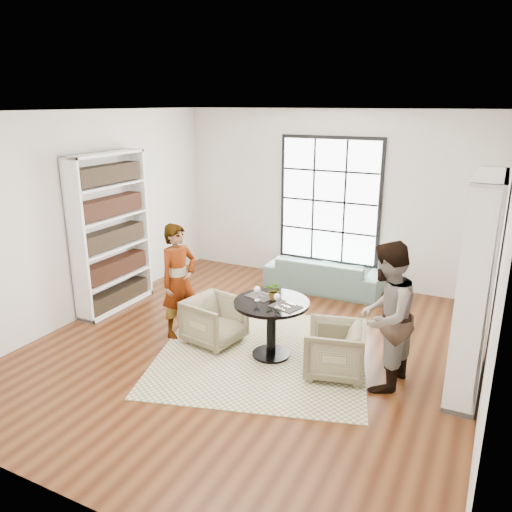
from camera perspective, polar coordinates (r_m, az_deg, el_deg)
The scene contains 16 objects.
ground at distance 6.68m, azimuth -0.39°, elevation -10.45°, with size 6.00×6.00×0.00m, color #5F3316.
room_shell at distance 6.66m, azimuth 1.70°, elevation 1.14°, with size 6.00×6.01×6.00m.
rug at distance 6.53m, azimuth 0.67°, elevation -11.07°, with size 2.59×2.59×0.01m, color beige.
pedestal_table at distance 6.25m, azimuth 1.77°, elevation -6.94°, with size 0.94×0.94×0.75m.
sofa at distance 8.61m, azimuth 7.74°, elevation -2.05°, with size 1.95×0.76×0.57m, color slate.
armchair_left at distance 6.71m, azimuth -4.75°, elevation -7.39°, with size 0.67×0.69×0.63m, color #C6C28D.
armchair_right at distance 6.03m, azimuth 8.97°, elevation -10.55°, with size 0.67×0.69×0.62m, color tan.
person_left at distance 6.81m, azimuth -8.82°, elevation -2.82°, with size 0.58×0.38×1.58m, color gray.
person_right at distance 5.68m, azimuth 14.54°, elevation -6.72°, with size 0.82×0.64×1.70m, color gray.
placemat_left at distance 6.31m, azimuth 0.55°, elevation -4.61°, with size 0.34×0.26×0.01m, color black.
placemat_right at distance 6.02m, azimuth 3.40°, elevation -5.78°, with size 0.34×0.26×0.01m, color black.
cutlery_left at distance 6.31m, azimuth 0.55°, elevation -4.55°, with size 0.14×0.22×0.01m, color silver, non-canonical shape.
cutlery_right at distance 6.01m, azimuth 3.40°, elevation -5.72°, with size 0.14×0.22×0.01m, color silver, non-canonical shape.
wine_glass_left at distance 6.14m, azimuth 0.12°, elevation -3.95°, with size 0.09×0.09×0.19m.
wine_glass_right at distance 5.94m, azimuth 2.43°, elevation -4.76°, with size 0.08×0.08×0.18m.
flower_centerpiece at distance 6.19m, azimuth 2.14°, elevation -3.98°, with size 0.21×0.18×0.23m, color gray.
Camera 1 is at (2.68, -5.27, 3.10)m, focal length 35.00 mm.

